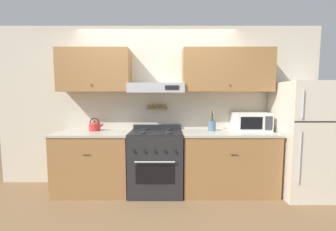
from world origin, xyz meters
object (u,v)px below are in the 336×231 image
refrigerator (304,139)px  tea_kettle (95,126)px  microwave (251,122)px  utensil_crock (212,126)px  stove_range (157,161)px

refrigerator → tea_kettle: (-3.12, 0.17, 0.16)m
microwave → tea_kettle: bearing=-179.6°
microwave → utensil_crock: bearing=-178.3°
stove_range → tea_kettle: (-0.95, 0.12, 0.52)m
refrigerator → microwave: bearing=165.2°
utensil_crock → stove_range: bearing=-172.2°
refrigerator → microwave: size_ratio=3.13×
stove_range → refrigerator: size_ratio=0.60×
refrigerator → utensil_crock: refrigerator is taller
refrigerator → tea_kettle: 3.13m
tea_kettle → microwave: 2.41m
stove_range → utensil_crock: size_ratio=3.24×
utensil_crock → refrigerator: bearing=-7.3°
refrigerator → microwave: 0.77m
stove_range → tea_kettle: tea_kettle is taller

